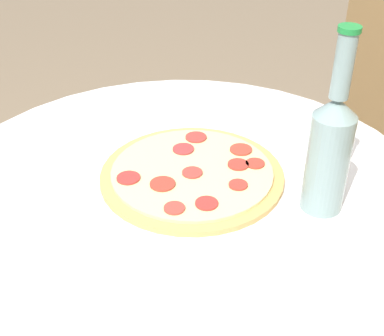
{
  "coord_description": "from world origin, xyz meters",
  "views": [
    {
      "loc": [
        0.74,
        -0.18,
        1.26
      ],
      "look_at": [
        -0.02,
        0.02,
        0.74
      ],
      "focal_mm": 50.0,
      "sensor_mm": 36.0,
      "label": 1
    }
  ],
  "objects": [
    {
      "name": "beer_bottle",
      "position": [
        0.12,
        0.21,
        0.83
      ],
      "size": [
        0.07,
        0.07,
        0.3
      ],
      "color": "gray",
      "rests_on": "table"
    },
    {
      "name": "table",
      "position": [
        0.0,
        0.0,
        0.51
      ],
      "size": [
        0.89,
        0.89,
        0.72
      ],
      "color": "white",
      "rests_on": "ground_plane"
    },
    {
      "name": "pizza",
      "position": [
        -0.02,
        0.02,
        0.73
      ],
      "size": [
        0.33,
        0.33,
        0.02
      ],
      "color": "tan",
      "rests_on": "table"
    }
  ]
}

